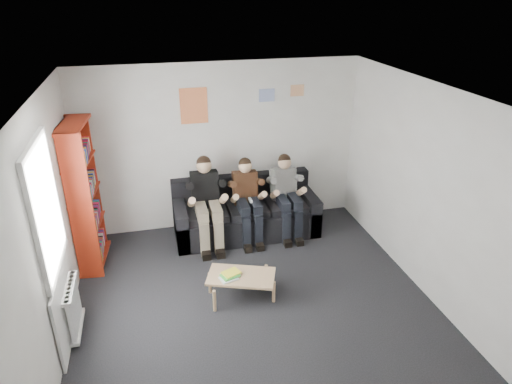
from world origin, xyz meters
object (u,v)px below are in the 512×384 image
sofa (245,214)px  person_middle (248,201)px  coffee_table (241,278)px  bookshelf (85,196)px  person_left (207,203)px  person_right (287,196)px

sofa → person_middle: size_ratio=1.75×
coffee_table → bookshelf: bearing=144.3°
person_left → sofa: bearing=18.2°
bookshelf → person_right: bookshelf is taller
person_right → coffee_table: bearing=-135.6°
coffee_table → person_right: person_right is taller
person_left → person_middle: bearing=0.6°
person_left → person_right: 1.28m
sofa → person_middle: (0.00, -0.20, 0.34)m
bookshelf → coffee_table: size_ratio=2.46×
sofa → coffee_table: bearing=-104.2°
sofa → person_right: size_ratio=1.75×
person_middle → bookshelf: bearing=-175.5°
person_middle → person_right: bearing=2.1°
bookshelf → coffee_table: 2.49m
bookshelf → person_left: size_ratio=1.51×
person_middle → person_right: 0.64m
person_middle → person_right: size_ratio=1.00×
coffee_table → person_right: bearing=54.3°
bookshelf → person_middle: bookshelf is taller
coffee_table → person_left: person_left is taller
person_left → bookshelf: bearing=-176.6°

